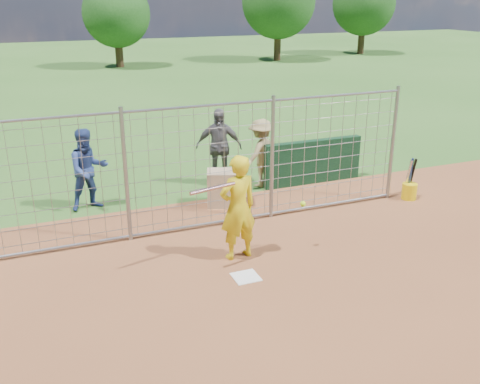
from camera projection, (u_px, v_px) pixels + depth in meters
name	position (u px, v px, depth m)	size (l,w,h in m)	color
ground	(241.00, 272.00, 9.15)	(100.00, 100.00, 0.00)	#2D591E
infield_dirt	(334.00, 383.00, 6.55)	(18.00, 18.00, 0.00)	brown
home_plate	(246.00, 277.00, 8.98)	(0.43, 0.43, 0.02)	silver
dugout_wall	(313.00, 162.00, 13.28)	(2.60, 0.20, 1.10)	#11381E
batter	(238.00, 208.00, 9.35)	(0.70, 0.46, 1.92)	yellow
bystander_a	(88.00, 169.00, 11.57)	(0.88, 0.68, 1.80)	navy
bystander_b	(219.00, 147.00, 13.07)	(1.12, 0.47, 1.91)	#5B595F
bystander_c	(261.00, 153.00, 12.98)	(1.08, 0.62, 1.68)	#938050
equipment_bin	(225.00, 188.00, 11.93)	(0.80, 0.55, 0.80)	tan
equipment_in_play	(236.00, 192.00, 8.94)	(2.22, 0.29, 0.66)	silver
bucket_with_bats	(409.00, 189.00, 12.33)	(0.34, 0.35, 0.98)	yellow
backstop_fence	(203.00, 169.00, 10.45)	(9.08, 0.08, 2.60)	gray
tree_line	(117.00, 6.00, 33.37)	(44.66, 6.72, 6.48)	#3F2B19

